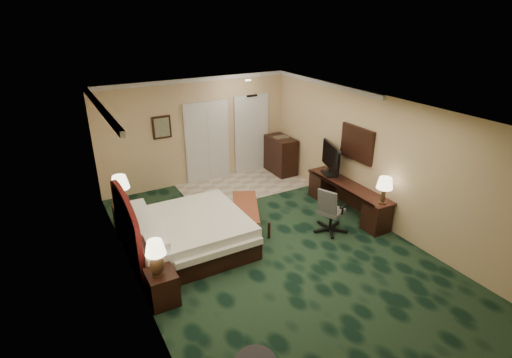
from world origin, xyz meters
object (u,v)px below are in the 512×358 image
bed (190,234)px  nightstand_far (126,218)px  desk (347,199)px  minibar (281,155)px  lamp_near (156,258)px  tv (331,160)px  lamp_far (121,192)px  nightstand_near (162,287)px  bed_bench (246,216)px  desk_chair (332,209)px

bed → nightstand_far: size_ratio=3.86×
desk → minibar: (-0.05, 2.71, 0.17)m
lamp_near → tv: size_ratio=0.62×
lamp_far → tv: 4.62m
lamp_near → nightstand_near: bearing=17.5°
nightstand_far → bed_bench: bearing=-26.5°
desk → desk_chair: 0.98m
desk → desk_chair: desk_chair is taller
lamp_near → minibar: 5.78m
bed → nightstand_near: (-0.89, -1.18, -0.06)m
nightstand_near → nightstand_far: nightstand_near is taller
desk_chair → minibar: size_ratio=0.99×
lamp_far → bed_bench: size_ratio=0.47×
bed → desk: size_ratio=0.89×
nightstand_far → desk_chair: (3.66, -2.10, 0.23)m
bed_bench → minibar: (2.24, 2.19, 0.26)m
bed → tv: bearing=6.2°
desk_chair → bed: bearing=141.3°
nightstand_far → lamp_far: (-0.02, -0.03, 0.61)m
lamp_far → minibar: 4.62m
lamp_far → bed_bench: 2.55m
nightstand_near → bed_bench: nightstand_near is taller
bed_bench → tv: tv is taller
lamp_far → desk: bearing=-19.4°
lamp_far → lamp_near: bearing=-90.3°
bed → minibar: (3.55, 2.44, 0.18)m
lamp_near → bed_bench: 2.73m
bed → lamp_near: (-0.93, -1.19, 0.51)m
tv → minibar: size_ratio=0.94×
bed → desk_chair: 2.87m
nightstand_near → desk_chair: desk_chair is taller
lamp_far → desk_chair: size_ratio=0.69×
nightstand_far → lamp_near: 2.61m
bed → desk_chair: size_ratio=2.06×
nightstand_near → desk: 4.59m
nightstand_far → desk_chair: 4.23m
nightstand_far → desk: size_ratio=0.23×
lamp_near → desk: size_ratio=0.25×
bed → nightstand_near: 1.48m
tv → desk_chair: bearing=-108.1°
bed → desk_chair: desk_chair is taller
nightstand_far → desk_chair: bearing=-29.9°
bed_bench → nightstand_near: bearing=-122.1°
lamp_near → desk_chair: bearing=6.9°
bed → minibar: size_ratio=2.04×
nightstand_near → bed_bench: size_ratio=0.37×
bed → desk: desk is taller
bed → desk: (3.60, -0.27, 0.01)m
nightstand_far → minibar: 4.59m
nightstand_near → desk_chair: size_ratio=0.54×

